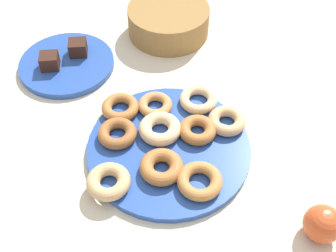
{
  "coord_description": "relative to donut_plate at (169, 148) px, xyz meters",
  "views": [
    {
      "loc": [
        -0.04,
        -0.56,
        0.73
      ],
      "look_at": [
        0.0,
        0.03,
        0.05
      ],
      "focal_mm": 44.9,
      "sensor_mm": 36.0,
      "label": 1
    }
  ],
  "objects": [
    {
      "name": "cake_plate",
      "position": [
        -0.25,
        0.29,
        0.0
      ],
      "size": [
        0.25,
        0.25,
        0.02
      ],
      "primitive_type": "cylinder",
      "color": "#284C9E",
      "rests_on": "ground_plane"
    },
    {
      "name": "brownie_far",
      "position": [
        -0.22,
        0.32,
        0.03
      ],
      "size": [
        0.05,
        0.04,
        0.04
      ],
      "primitive_type": "cube",
      "rotation": [
        0.0,
        0.0,
        0.03
      ],
      "color": "#381E14",
      "rests_on": "cake_plate"
    },
    {
      "name": "donut_9",
      "position": [
        -0.11,
        0.11,
        0.02
      ],
      "size": [
        0.12,
        0.12,
        0.02
      ],
      "primitive_type": "torus",
      "rotation": [
        0.0,
        0.0,
        0.68
      ],
      "color": "#AD6B33",
      "rests_on": "donut_plate"
    },
    {
      "name": "donut_1",
      "position": [
        -0.02,
        0.11,
        0.02
      ],
      "size": [
        0.1,
        0.1,
        0.02
      ],
      "primitive_type": "torus",
      "rotation": [
        0.0,
        0.0,
        0.35
      ],
      "color": "#C6844C",
      "rests_on": "donut_plate"
    },
    {
      "name": "donut_3",
      "position": [
        -0.11,
        0.03,
        0.02
      ],
      "size": [
        0.12,
        0.12,
        0.03
      ],
      "primitive_type": "torus",
      "rotation": [
        0.0,
        0.0,
        0.56
      ],
      "color": "#995B2D",
      "rests_on": "donut_plate"
    },
    {
      "name": "donut_2",
      "position": [
        -0.02,
        -0.07,
        0.02
      ],
      "size": [
        0.1,
        0.1,
        0.03
      ],
      "primitive_type": "torus",
      "rotation": [
        0.0,
        0.0,
        1.42
      ],
      "color": "#AD6B33",
      "rests_on": "donut_plate"
    },
    {
      "name": "donut_4",
      "position": [
        0.06,
        0.03,
        0.02
      ],
      "size": [
        0.08,
        0.08,
        0.03
      ],
      "primitive_type": "torus",
      "rotation": [
        0.0,
        0.0,
        0.03
      ],
      "color": "#AD6B33",
      "rests_on": "donut_plate"
    },
    {
      "name": "donut_0",
      "position": [
        0.08,
        0.12,
        0.02
      ],
      "size": [
        0.12,
        0.12,
        0.02
      ],
      "primitive_type": "torus",
      "rotation": [
        0.0,
        0.0,
        4.11
      ],
      "color": "#EABC84",
      "rests_on": "donut_plate"
    },
    {
      "name": "donut_plate",
      "position": [
        0.0,
        0.0,
        0.0
      ],
      "size": [
        0.36,
        0.36,
        0.02
      ],
      "primitive_type": "cylinder",
      "color": "#284C9E",
      "rests_on": "ground_plane"
    },
    {
      "name": "donut_7",
      "position": [
        0.13,
        0.05,
        0.02
      ],
      "size": [
        0.12,
        0.12,
        0.03
      ],
      "primitive_type": "torus",
      "rotation": [
        0.0,
        0.0,
        4.05
      ],
      "color": "tan",
      "rests_on": "donut_plate"
    },
    {
      "name": "basket",
      "position": [
        0.03,
        0.42,
        0.03
      ],
      "size": [
        0.24,
        0.24,
        0.08
      ],
      "primitive_type": "cylinder",
      "rotation": [
        0.0,
        0.0,
        1.63
      ],
      "color": "olive",
      "rests_on": "ground_plane"
    },
    {
      "name": "ground_plane",
      "position": [
        0.0,
        0.0,
        -0.01
      ],
      "size": [
        2.4,
        2.4,
        0.0
      ],
      "primitive_type": "plane",
      "color": "beige"
    },
    {
      "name": "apple",
      "position": [
        0.27,
        -0.21,
        0.03
      ],
      "size": [
        0.07,
        0.07,
        0.07
      ],
      "primitive_type": "sphere",
      "color": "#CC4C23",
      "rests_on": "ground_plane"
    },
    {
      "name": "donut_8",
      "position": [
        -0.02,
        0.04,
        0.02
      ],
      "size": [
        0.13,
        0.13,
        0.03
      ],
      "primitive_type": "torus",
      "rotation": [
        0.0,
        0.0,
        2.51
      ],
      "color": "#EABC84",
      "rests_on": "donut_plate"
    },
    {
      "name": "donut_6",
      "position": [
        -0.13,
        -0.09,
        0.02
      ],
      "size": [
        0.11,
        0.11,
        0.03
      ],
      "primitive_type": "torus",
      "rotation": [
        0.0,
        0.0,
        1.27
      ],
      "color": "tan",
      "rests_on": "donut_plate"
    },
    {
      "name": "brownie_near",
      "position": [
        -0.29,
        0.27,
        0.03
      ],
      "size": [
        0.05,
        0.05,
        0.04
      ],
      "primitive_type": "cube",
      "rotation": [
        0.0,
        0.0,
        0.04
      ],
      "color": "#381E14",
      "rests_on": "cake_plate"
    },
    {
      "name": "donut_5",
      "position": [
        0.05,
        -0.1,
        0.02
      ],
      "size": [
        0.11,
        0.11,
        0.02
      ],
      "primitive_type": "torus",
      "rotation": [
        0.0,
        0.0,
        4.87
      ],
      "color": "#BC7A3D",
      "rests_on": "donut_plate"
    }
  ]
}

